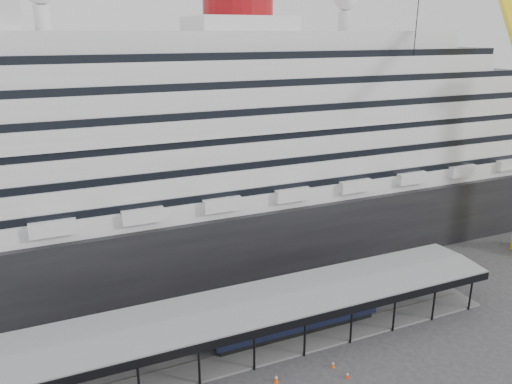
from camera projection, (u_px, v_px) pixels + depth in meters
The scene contains 7 objects.
ground at pixel (284, 367), 51.07m from camera, with size 200.00×200.00×0.00m, color #333335.
cruise_ship at pixel (189, 135), 73.40m from camera, with size 130.00×30.00×43.90m.
platform_canopy at pixel (264, 323), 54.71m from camera, with size 56.00×9.18×5.30m.
pullman_carriage at pixel (297, 314), 56.25m from camera, with size 20.13×2.82×19.76m.
traffic_cone_left at pixel (276, 378), 48.85m from camera, with size 0.53×0.53×0.85m.
traffic_cone_mid at pixel (348, 375), 49.46m from camera, with size 0.41×0.41×0.67m.
traffic_cone_right at pixel (333, 364), 51.02m from camera, with size 0.46×0.46×0.72m.
Camera 1 is at (-19.77, -38.40, 32.79)m, focal length 35.00 mm.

